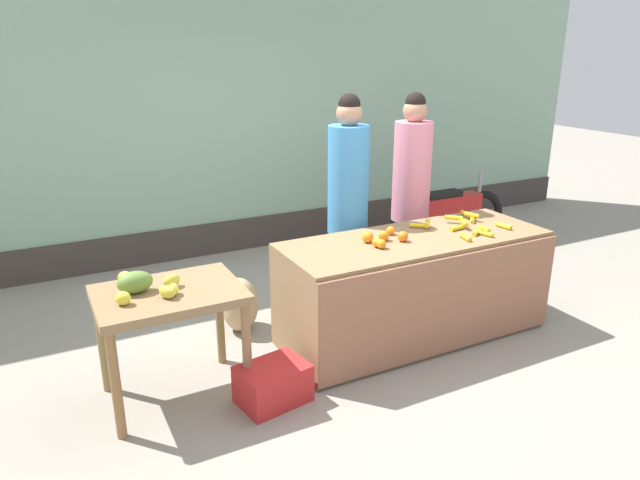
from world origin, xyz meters
TOP-DOWN VIEW (x-y plane):
  - ground_plane at (0.00, 0.00)m, footprint 24.00×24.00m
  - market_wall_back at (0.00, 2.69)m, footprint 9.61×0.23m
  - fruit_stall_counter at (0.44, -0.01)m, footprint 2.13×0.80m
  - side_table_wooden at (-1.47, 0.00)m, footprint 0.91×0.66m
  - banana_bunch_pile at (0.94, 0.02)m, footprint 0.70×0.63m
  - orange_pile at (0.15, 0.01)m, footprint 0.33×0.31m
  - mango_papaya_pile at (-1.62, 0.04)m, footprint 0.45×0.47m
  - vendor_woman_blue_shirt at (0.20, 0.64)m, footprint 0.34×0.34m
  - vendor_woman_pink_shirt at (0.90, 0.72)m, footprint 0.34×0.34m
  - parked_motorcycle at (1.99, 1.46)m, footprint 1.60×0.18m
  - produce_crate at (-0.93, -0.36)m, footprint 0.49×0.39m
  - produce_sack at (-0.77, 0.71)m, footprint 0.40×0.44m

SIDE VIEW (x-z plane):
  - ground_plane at x=0.00m, z-range 0.00..0.00m
  - produce_crate at x=-0.93m, z-range 0.00..0.26m
  - produce_sack at x=-0.77m, z-range 0.00..0.45m
  - parked_motorcycle at x=1.99m, z-range -0.04..0.84m
  - fruit_stall_counter at x=0.44m, z-range 0.00..0.83m
  - side_table_wooden at x=-1.47m, z-range 0.27..1.03m
  - mango_papaya_pile at x=-1.62m, z-range 0.75..0.89m
  - banana_bunch_pile at x=0.94m, z-range 0.82..0.89m
  - orange_pile at x=0.15m, z-range 0.82..0.91m
  - vendor_woman_pink_shirt at x=0.90m, z-range 0.01..1.86m
  - vendor_woman_blue_shirt at x=0.20m, z-range 0.01..1.88m
  - market_wall_back at x=0.00m, z-range -0.03..3.18m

